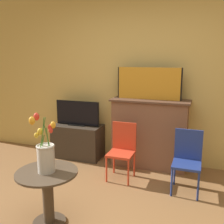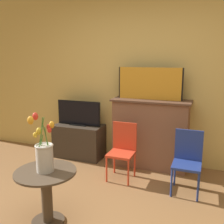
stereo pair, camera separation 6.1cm
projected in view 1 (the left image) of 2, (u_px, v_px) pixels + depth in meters
wall_back at (144, 76)px, 3.99m from camera, size 8.00×0.06×2.70m
fireplace_mantel at (150, 132)px, 3.91m from camera, size 1.14×0.42×1.02m
painting at (149, 84)px, 3.78m from camera, size 0.94×0.03×0.46m
tv_stand at (78, 141)px, 4.32m from camera, size 0.80×0.41×0.54m
tv_monitor at (77, 114)px, 4.23m from camera, size 0.75×0.12×0.40m
chair_red at (122, 147)px, 3.55m from camera, size 0.33×0.33×0.76m
chair_blue at (187, 157)px, 3.19m from camera, size 0.33×0.33×0.76m
side_table at (48, 190)px, 2.55m from camera, size 0.60×0.60×0.55m
vase_tulips at (45, 154)px, 2.47m from camera, size 0.20×0.23×0.57m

